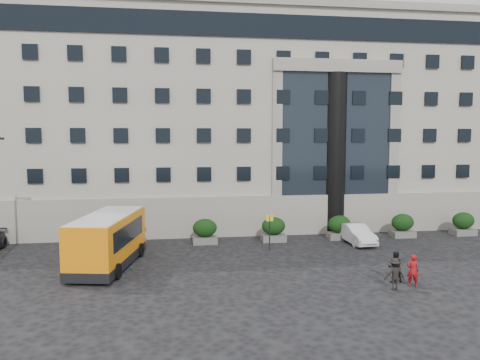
# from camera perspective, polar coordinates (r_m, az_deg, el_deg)

# --- Properties ---
(ground) EXTENTS (120.00, 120.00, 0.00)m
(ground) POSITION_cam_1_polar(r_m,az_deg,el_deg) (27.52, -5.68, -11.45)
(ground) COLOR black
(ground) RESTS_ON ground
(civic_building) EXTENTS (44.00, 24.00, 18.00)m
(civic_building) POSITION_cam_1_polar(r_m,az_deg,el_deg) (48.85, 0.12, 6.63)
(civic_building) COLOR gray
(civic_building) RESTS_ON ground
(entrance_column) EXTENTS (1.80, 1.80, 13.00)m
(entrance_column) POSITION_cam_1_polar(r_m,az_deg,el_deg) (38.93, 11.46, 3.15)
(entrance_column) COLOR black
(entrance_column) RESTS_ON ground
(hedge_a) EXTENTS (1.80, 1.26, 1.84)m
(hedge_a) POSITION_cam_1_polar(r_m,az_deg,el_deg) (34.95, -12.89, -6.34)
(hedge_a) COLOR #545451
(hedge_a) RESTS_ON ground
(hedge_b) EXTENTS (1.80, 1.26, 1.84)m
(hedge_b) POSITION_cam_1_polar(r_m,az_deg,el_deg) (34.91, -4.30, -6.23)
(hedge_b) COLOR #545451
(hedge_b) RESTS_ON ground
(hedge_c) EXTENTS (1.80, 1.26, 1.84)m
(hedge_c) POSITION_cam_1_polar(r_m,az_deg,el_deg) (35.64, 4.11, -5.99)
(hedge_c) COLOR #545451
(hedge_c) RESTS_ON ground
(hedge_d) EXTENTS (1.80, 1.26, 1.84)m
(hedge_d) POSITION_cam_1_polar(r_m,az_deg,el_deg) (37.09, 12.02, -5.64)
(hedge_d) COLOR #545451
(hedge_d) RESTS_ON ground
(hedge_e) EXTENTS (1.80, 1.26, 1.84)m
(hedge_e) POSITION_cam_1_polar(r_m,az_deg,el_deg) (39.18, 19.20, -5.24)
(hedge_e) COLOR #545451
(hedge_e) RESTS_ON ground
(hedge_f) EXTENTS (1.80, 1.26, 1.84)m
(hedge_f) POSITION_cam_1_polar(r_m,az_deg,el_deg) (41.82, 25.56, -4.81)
(hedge_f) COLOR #545451
(hedge_f) RESTS_ON ground
(bus_stop_sign) EXTENTS (0.50, 0.08, 2.52)m
(bus_stop_sign) POSITION_cam_1_polar(r_m,az_deg,el_deg) (32.61, 3.63, -5.62)
(bus_stop_sign) COLOR #262628
(bus_stop_sign) RESTS_ON ground
(minibus) EXTENTS (4.09, 8.04, 3.20)m
(minibus) POSITION_cam_1_polar(r_m,az_deg,el_deg) (29.68, -15.80, -6.86)
(minibus) COLOR orange
(minibus) RESTS_ON ground
(white_taxi) EXTENTS (1.75, 4.41, 1.43)m
(white_taxi) POSITION_cam_1_polar(r_m,az_deg,el_deg) (36.00, 13.96, -6.37)
(white_taxi) COLOR silver
(white_taxi) RESTS_ON ground
(pedestrian_a) EXTENTS (0.73, 0.59, 1.72)m
(pedestrian_a) POSITION_cam_1_polar(r_m,az_deg,el_deg) (26.82, 20.32, -10.30)
(pedestrian_a) COLOR #9E0F13
(pedestrian_a) RESTS_ON ground
(pedestrian_b) EXTENTS (0.91, 0.75, 1.70)m
(pedestrian_b) POSITION_cam_1_polar(r_m,az_deg,el_deg) (27.23, 18.36, -10.02)
(pedestrian_b) COLOR black
(pedestrian_b) RESTS_ON ground
(pedestrian_c) EXTENTS (1.08, 0.62, 1.68)m
(pedestrian_c) POSITION_cam_1_polar(r_m,az_deg,el_deg) (25.96, 18.33, -10.82)
(pedestrian_c) COLOR black
(pedestrian_c) RESTS_ON ground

